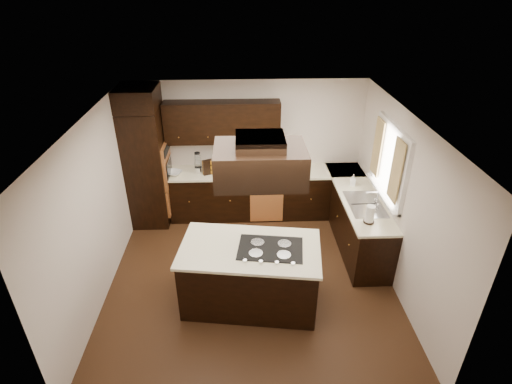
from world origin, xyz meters
TOP-DOWN VIEW (x-y plane):
  - floor at (0.00, 0.00)m, footprint 4.20×4.20m
  - ceiling at (0.00, 0.00)m, footprint 4.20×4.20m
  - wall_back at (0.00, 2.11)m, footprint 4.20×0.02m
  - wall_front at (0.00, -2.11)m, footprint 4.20×0.02m
  - wall_left at (-2.11, 0.00)m, footprint 0.02×4.20m
  - wall_right at (2.11, 0.00)m, footprint 0.02×4.20m
  - oven_column at (-1.78, 1.71)m, footprint 0.65×0.75m
  - wall_oven_face at (-1.43, 1.71)m, footprint 0.05×0.62m
  - base_cabinets_back at (0.03, 1.80)m, footprint 2.93×0.60m
  - base_cabinets_right at (1.80, 0.90)m, footprint 0.60×2.40m
  - countertop_back at (0.03, 1.79)m, footprint 2.93×0.63m
  - countertop_right at (1.79, 0.90)m, footprint 0.63×2.40m
  - upper_cabinets at (-0.43, 1.93)m, footprint 2.00×0.34m
  - dishwasher_front at (0.33, 1.50)m, footprint 0.60×0.05m
  - window_frame at (2.07, 0.55)m, footprint 0.06×1.32m
  - window_pane at (2.10, 0.55)m, footprint 0.00×1.20m
  - curtain_left at (2.01, 0.13)m, footprint 0.02×0.34m
  - curtain_right at (2.01, 0.97)m, footprint 0.02×0.34m
  - sink_rim at (1.80, 0.55)m, footprint 0.52×0.84m
  - island at (-0.02, -0.49)m, footprint 1.90×1.20m
  - island_top at (-0.02, -0.49)m, footprint 1.97×1.28m
  - cooktop at (0.24, -0.53)m, footprint 0.91×0.67m
  - range_hood at (0.10, -0.55)m, footprint 1.05×0.72m
  - hood_duct at (0.10, -0.55)m, footprint 0.55×0.50m
  - blender_base at (-0.89, 1.80)m, footprint 0.15×0.15m
  - blender_pitcher at (-0.89, 1.80)m, footprint 0.13×0.13m
  - spice_rack at (-0.65, 1.74)m, footprint 0.33×0.21m
  - mixing_bowl at (-1.31, 1.70)m, footprint 0.35×0.35m
  - soap_bottle at (1.76, 1.19)m, footprint 0.11×0.11m
  - paper_towel at (1.71, 0.04)m, footprint 0.17×0.17m

SIDE VIEW (x-z plane):
  - floor at x=0.00m, z-range -0.02..0.00m
  - dishwasher_front at x=0.33m, z-range 0.04..0.76m
  - base_cabinets_back at x=0.03m, z-range 0.00..0.88m
  - base_cabinets_right at x=1.80m, z-range 0.00..0.88m
  - island at x=-0.02m, z-range 0.00..0.88m
  - countertop_back at x=0.03m, z-range 0.88..0.92m
  - countertop_right at x=1.79m, z-range 0.88..0.92m
  - island_top at x=-0.02m, z-range 0.88..0.92m
  - sink_rim at x=1.80m, z-range 0.92..0.93m
  - cooktop at x=0.24m, z-range 0.92..0.93m
  - mixing_bowl at x=-1.31m, z-range 0.92..0.99m
  - blender_base at x=-0.89m, z-range 0.92..1.02m
  - soap_bottle at x=1.76m, z-range 0.92..1.12m
  - spice_rack at x=-0.65m, z-range 0.92..1.19m
  - paper_towel at x=1.71m, z-range 0.92..1.19m
  - oven_column at x=-1.78m, z-range 0.00..2.12m
  - wall_oven_face at x=-1.43m, z-range 0.73..1.51m
  - blender_pitcher at x=-0.89m, z-range 1.02..1.28m
  - wall_back at x=0.00m, z-range 0.00..2.50m
  - wall_front at x=0.00m, z-range 0.00..2.50m
  - wall_left at x=-2.11m, z-range 0.00..2.50m
  - wall_right at x=2.11m, z-range 0.00..2.50m
  - window_frame at x=2.07m, z-range 1.09..2.21m
  - window_pane at x=2.10m, z-range 1.15..2.15m
  - curtain_left at x=2.01m, z-range 1.25..2.15m
  - curtain_right at x=2.01m, z-range 1.25..2.15m
  - upper_cabinets at x=-0.43m, z-range 1.45..2.17m
  - range_hood at x=0.10m, z-range 1.95..2.37m
  - hood_duct at x=0.10m, z-range 2.37..2.50m
  - ceiling at x=0.00m, z-range 2.50..2.52m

